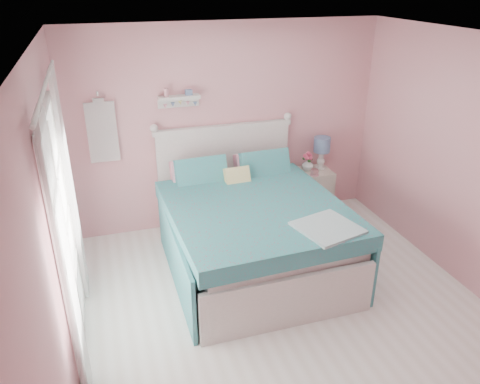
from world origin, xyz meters
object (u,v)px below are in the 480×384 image
bed (251,230)px  nightstand (312,192)px  teacup (315,172)px  vase (308,164)px  table_lamp (322,147)px

bed → nightstand: bearing=34.8°
nightstand → teacup: teacup is taller
vase → table_lamp: bearing=3.9°
nightstand → teacup: 0.41m
nightstand → table_lamp: size_ratio=1.49×
bed → teacup: bed is taller
nightstand → bed: bearing=-142.9°
teacup → vase: bearing=95.1°
bed → nightstand: size_ratio=3.59×
nightstand → table_lamp: 0.65m
nightstand → teacup: (-0.07, -0.15, 0.37)m
table_lamp → vase: table_lamp is taller
nightstand → vase: bearing=158.1°
table_lamp → bed: bearing=-144.0°
table_lamp → teacup: 0.38m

